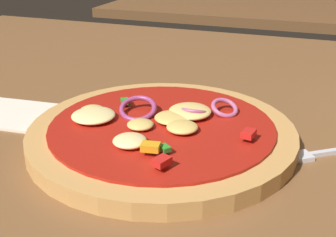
{
  "coord_description": "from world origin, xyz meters",
  "views": [
    {
      "loc": [
        0.13,
        -0.44,
        0.25
      ],
      "look_at": [
        -0.03,
        -0.01,
        0.05
      ],
      "focal_mm": 46.16,
      "sensor_mm": 36.0,
      "label": 1
    }
  ],
  "objects": [
    {
      "name": "background_table",
      "position": [
        -0.15,
        1.06,
        0.01
      ],
      "size": [
        0.8,
        0.65,
        0.03
      ],
      "color": "brown",
      "rests_on": "ground"
    },
    {
      "name": "napkin",
      "position": [
        -0.23,
        -0.03,
        0.03
      ],
      "size": [
        0.14,
        0.1,
        0.0
      ],
      "color": "silver",
      "rests_on": "dining_table"
    },
    {
      "name": "fork",
      "position": [
        0.16,
        0.0,
        0.03
      ],
      "size": [
        0.16,
        0.12,
        0.01
      ],
      "color": "silver",
      "rests_on": "dining_table"
    },
    {
      "name": "pizza",
      "position": [
        -0.03,
        -0.03,
        0.04
      ],
      "size": [
        0.3,
        0.3,
        0.04
      ],
      "color": "tan",
      "rests_on": "dining_table"
    },
    {
      "name": "dining_table",
      "position": [
        0.0,
        0.0,
        0.01
      ],
      "size": [
        1.45,
        1.09,
        0.03
      ],
      "color": "brown",
      "rests_on": "ground"
    }
  ]
}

